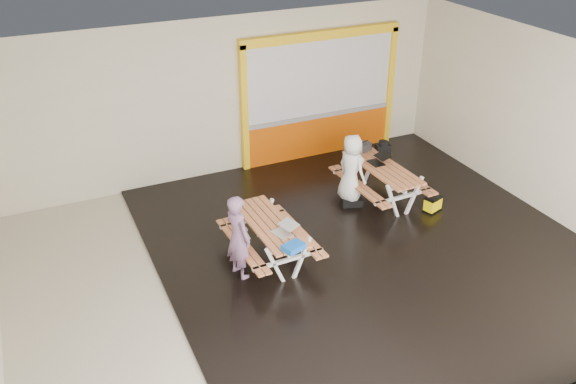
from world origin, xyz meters
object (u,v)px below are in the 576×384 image
picnic_table_right (382,174)px  toolbox (363,147)px  dark_case (352,201)px  person_left (238,237)px  laptop_left (284,230)px  fluke_bag (433,204)px  picnic_table_left (270,232)px  laptop_right (378,160)px  backpack (383,152)px  blue_pouch (294,247)px  person_right (351,168)px

picnic_table_right → toolbox: (0.01, 0.79, 0.27)m
picnic_table_right → dark_case: picnic_table_right is taller
person_left → dark_case: person_left is taller
laptop_left → toolbox: (2.83, 2.19, 0.07)m
fluke_bag → picnic_table_left: bearing=-177.8°
laptop_right → backpack: bearing=49.5°
person_left → blue_pouch: person_left is taller
blue_pouch → fluke_bag: (3.57, 1.04, -0.61)m
picnic_table_left → laptop_left: laptop_left is taller
person_right → fluke_bag: person_right is taller
picnic_table_left → blue_pouch: blue_pouch is taller
picnic_table_right → person_left: bearing=-160.9°
blue_pouch → backpack: 4.25m
toolbox → laptop_right: bearing=-90.3°
laptop_right → toolbox: bearing=89.7°
backpack → fluke_bag: backpack is taller
person_right → blue_pouch: bearing=119.7°
picnic_table_left → laptop_left: size_ratio=4.27×
picnic_table_left → backpack: bearing=26.8°
laptop_left → fluke_bag: bearing=8.6°
picnic_table_right → laptop_left: bearing=-153.6°
person_left → person_right: size_ratio=1.08×
person_right → backpack: size_ratio=2.74×
person_left → person_right: 3.24m
laptop_right → toolbox: 0.62m
person_left → blue_pouch: (0.69, -0.67, 0.01)m
laptop_left → blue_pouch: (-0.07, -0.51, -0.00)m
picnic_table_left → person_left: 0.74m
person_left → laptop_left: size_ratio=3.34×
picnic_table_left → backpack: size_ratio=3.76×
backpack → dark_case: size_ratio=1.25×
picnic_table_left → dark_case: picnic_table_left is taller
person_left → laptop_left: 0.78m
person_left → person_right: bearing=-79.8°
picnic_table_right → fluke_bag: 1.18m
picnic_table_right → toolbox: 0.84m
dark_case → picnic_table_right: bearing=-2.4°
dark_case → fluke_bag: (1.34, -0.90, 0.07)m
picnic_table_right → backpack: (0.46, 0.70, 0.11)m
backpack → dark_case: (-1.12, -0.67, -0.59)m
picnic_table_right → backpack: backpack is taller
blue_pouch → picnic_table_left: bearing=92.0°
picnic_table_left → toolbox: toolbox is taller
picnic_table_right → person_left: (-3.58, -1.24, 0.19)m
laptop_left → laptop_right: size_ratio=1.12×
picnic_table_right → blue_pouch: blue_pouch is taller
dark_case → fluke_bag: fluke_bag is taller
person_right → laptop_left: size_ratio=3.10×
toolbox → person_right: bearing=-134.9°
picnic_table_left → person_left: bearing=-160.5°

